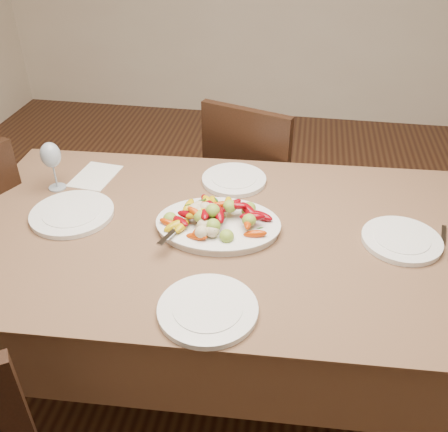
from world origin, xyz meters
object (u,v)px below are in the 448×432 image
plate_left (72,214)px  plate_near (208,310)px  dining_table (224,311)px  plate_right (401,240)px  wine_glass (53,165)px  plate_far (234,180)px  chair_far (261,185)px  serving_platter (218,226)px

plate_left → plate_near: bearing=-34.3°
dining_table → plate_right: (0.59, 0.03, 0.39)m
plate_right → plate_near: (-0.57, -0.42, 0.00)m
plate_left → wine_glass: 0.24m
plate_right → wine_glass: size_ratio=1.27×
plate_far → wine_glass: wine_glass is taller
chair_far → wine_glass: (-0.74, -0.62, 0.39)m
serving_platter → plate_near: size_ratio=1.47×
plate_left → chair_far: bearing=52.9°
plate_right → dining_table: bearing=-176.8°
plate_right → chair_far: bearing=125.0°
wine_glass → plate_near: bearing=-38.4°
dining_table → serving_platter: 0.39m
serving_platter → plate_near: bearing=-84.1°
plate_far → wine_glass: bearing=-166.5°
chair_far → plate_near: 1.22m
chair_far → plate_right: bearing=143.9°
dining_table → plate_far: bearing=92.7°
plate_right → plate_near: same height
dining_table → wine_glass: size_ratio=8.98×
serving_platter → wine_glass: 0.69m
plate_left → plate_far: same height
serving_platter → plate_far: bearing=88.9°
dining_table → chair_far: chair_far is taller
plate_far → wine_glass: 0.69m
serving_platter → plate_near: (0.04, -0.39, -0.00)m
serving_platter → plate_right: bearing=2.3°
dining_table → plate_near: 0.55m
wine_glass → dining_table: bearing=-14.2°
dining_table → plate_right: bearing=3.2°
wine_glass → plate_far: bearing=13.5°
plate_left → wine_glass: bearing=128.4°
plate_far → serving_platter: bearing=-91.1°
serving_platter → plate_far: size_ratio=1.63×
dining_table → wine_glass: (-0.68, 0.17, 0.48)m
dining_table → plate_far: plate_far is taller
plate_near → wine_glass: wine_glass is taller
serving_platter → plate_right: (0.61, 0.02, -0.00)m
dining_table → plate_near: bearing=-87.2°
chair_far → dining_table: bearing=105.1°
chair_far → plate_right: size_ratio=3.66×
serving_platter → wine_glass: size_ratio=2.02×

